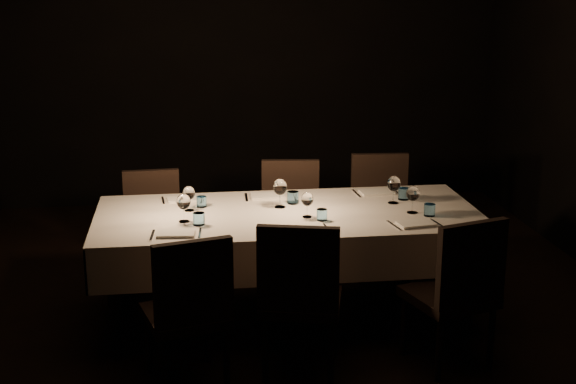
{
  "coord_description": "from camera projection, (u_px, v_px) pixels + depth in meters",
  "views": [
    {
      "loc": [
        -0.66,
        -5.01,
        2.29
      ],
      "look_at": [
        0.0,
        0.0,
        0.9
      ],
      "focal_mm": 50.0,
      "sensor_mm": 36.0,
      "label": 1
    }
  ],
  "objects": [
    {
      "name": "chair_near_center",
      "position": [
        300.0,
        292.0,
        4.58
      ],
      "size": [
        0.55,
        0.55,
        0.95
      ],
      "rotation": [
        0.0,
        0.0,
        2.9
      ],
      "color": "black",
      "rests_on": "ground"
    },
    {
      "name": "place_setting_far_left",
      "position": [
        190.0,
        197.0,
        5.39
      ],
      "size": [
        0.31,
        0.39,
        0.17
      ],
      "rotation": [
        0.0,
        0.0,
        0.08
      ],
      "color": "silver",
      "rests_on": "dining_table"
    },
    {
      "name": "place_setting_far_right",
      "position": [
        391.0,
        189.0,
        5.56
      ],
      "size": [
        0.35,
        0.41,
        0.19
      ],
      "rotation": [
        0.0,
        0.0,
        0.06
      ],
      "color": "silver",
      "rests_on": "dining_table"
    },
    {
      "name": "chair_near_left",
      "position": [
        189.0,
        305.0,
        4.44
      ],
      "size": [
        0.54,
        0.54,
        0.92
      ],
      "rotation": [
        0.0,
        0.0,
        3.41
      ],
      "color": "black",
      "rests_on": "ground"
    },
    {
      "name": "place_setting_near_left",
      "position": [
        185.0,
        215.0,
        4.96
      ],
      "size": [
        0.33,
        0.41,
        0.18
      ],
      "rotation": [
        0.0,
        0.0,
        -0.07
      ],
      "color": "silver",
      "rests_on": "dining_table"
    },
    {
      "name": "room",
      "position": [
        288.0,
        101.0,
        5.08
      ],
      "size": [
        5.01,
        6.01,
        3.01
      ],
      "color": "black",
      "rests_on": "ground"
    },
    {
      "name": "chair_far_center",
      "position": [
        291.0,
        215.0,
        6.08
      ],
      "size": [
        0.48,
        0.48,
        0.91
      ],
      "rotation": [
        0.0,
        0.0,
        -0.11
      ],
      "color": "black",
      "rests_on": "ground"
    },
    {
      "name": "place_setting_near_right",
      "position": [
        418.0,
        206.0,
        5.15
      ],
      "size": [
        0.35,
        0.41,
        0.18
      ],
      "rotation": [
        0.0,
        0.0,
        0.18
      ],
      "color": "silver",
      "rests_on": "dining_table"
    },
    {
      "name": "dining_table",
      "position": [
        288.0,
        223.0,
        5.3
      ],
      "size": [
        2.52,
        1.12,
        0.76
      ],
      "color": "black",
      "rests_on": "ground"
    },
    {
      "name": "place_setting_near_center",
      "position": [
        310.0,
        212.0,
        5.07
      ],
      "size": [
        0.3,
        0.39,
        0.17
      ],
      "rotation": [
        0.0,
        0.0,
        0.06
      ],
      "color": "silver",
      "rests_on": "dining_table"
    },
    {
      "name": "chair_near_right",
      "position": [
        458.0,
        286.0,
        4.67
      ],
      "size": [
        0.56,
        0.56,
        0.94
      ],
      "rotation": [
        0.0,
        0.0,
        3.44
      ],
      "color": "black",
      "rests_on": "ground"
    },
    {
      "name": "place_setting_far_center",
      "position": [
        279.0,
        192.0,
        5.46
      ],
      "size": [
        0.36,
        0.42,
        0.2
      ],
      "rotation": [
        0.0,
        0.0,
        -0.04
      ],
      "color": "silver",
      "rests_on": "dining_table"
    },
    {
      "name": "chair_far_left",
      "position": [
        153.0,
        223.0,
        5.97
      ],
      "size": [
        0.44,
        0.44,
        0.87
      ],
      "rotation": [
        0.0,
        0.0,
        0.06
      ],
      "color": "black",
      "rests_on": "ground"
    },
    {
      "name": "chair_far_right",
      "position": [
        381.0,
        209.0,
        6.24
      ],
      "size": [
        0.48,
        0.48,
        0.93
      ],
      "rotation": [
        0.0,
        0.0,
        -0.07
      ],
      "color": "black",
      "rests_on": "ground"
    }
  ]
}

